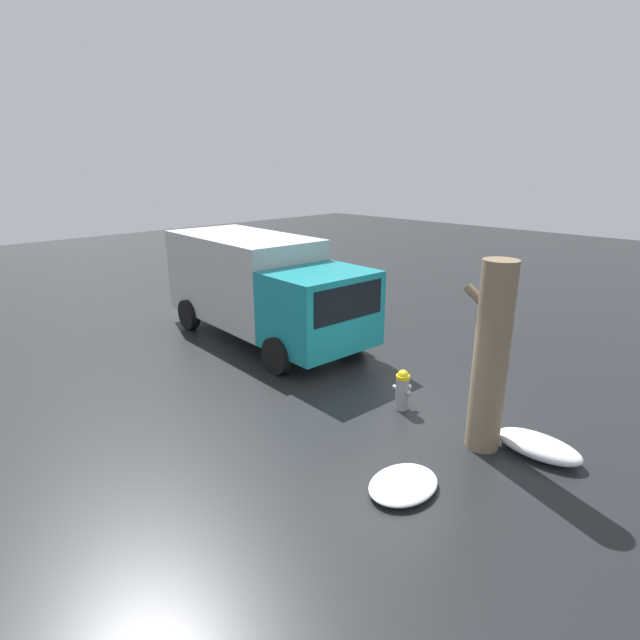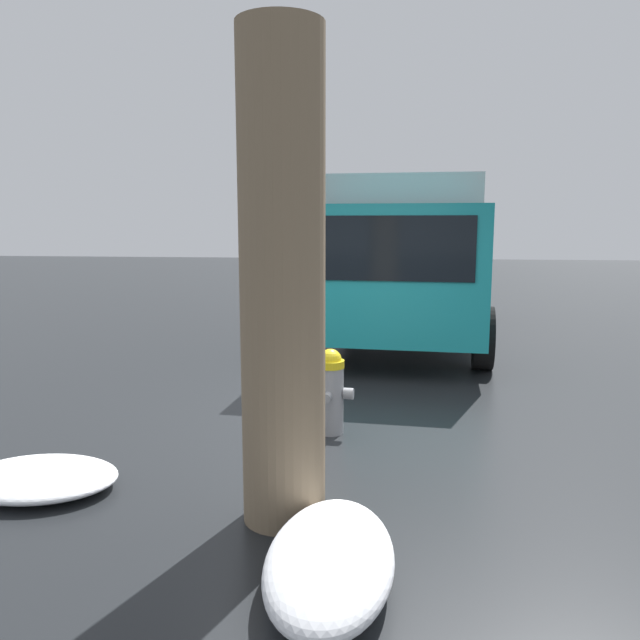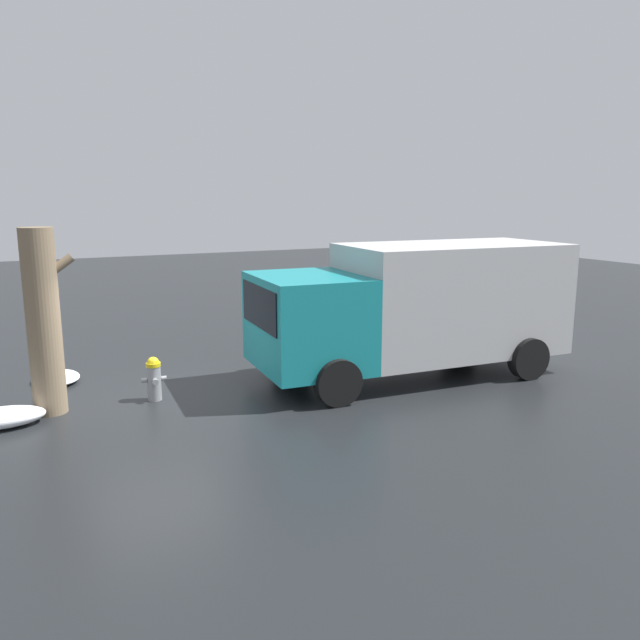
# 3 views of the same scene
# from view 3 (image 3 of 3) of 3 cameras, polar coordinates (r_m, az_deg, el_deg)

# --- Properties ---
(ground_plane) EXTENTS (60.00, 60.00, 0.00)m
(ground_plane) POSITION_cam_3_polar(r_m,az_deg,el_deg) (12.48, -14.84, -7.07)
(ground_plane) COLOR black
(fire_hydrant) EXTENTS (0.47, 0.37, 0.85)m
(fire_hydrant) POSITION_cam_3_polar(r_m,az_deg,el_deg) (12.35, -14.94, -5.15)
(fire_hydrant) COLOR gray
(fire_hydrant) RESTS_ON ground_plane
(tree_trunk) EXTENTS (0.88, 0.58, 3.32)m
(tree_trunk) POSITION_cam_3_polar(r_m,az_deg,el_deg) (11.99, -23.94, -0.14)
(tree_trunk) COLOR #7F6B51
(tree_trunk) RESTS_ON ground_plane
(delivery_truck) EXTENTS (6.91, 3.12, 2.83)m
(delivery_truck) POSITION_cam_3_polar(r_m,az_deg,el_deg) (13.56, 8.86, 1.38)
(delivery_truck) COLOR teal
(delivery_truck) RESTS_ON ground_plane
(snow_pile_by_hydrant) EXTENTS (1.44, 0.74, 0.33)m
(snow_pile_by_hydrant) POSITION_cam_3_polar(r_m,az_deg,el_deg) (11.95, -27.21, -7.97)
(snow_pile_by_hydrant) COLOR white
(snow_pile_by_hydrant) RESTS_ON ground_plane
(snow_pile_curbside) EXTENTS (0.92, 1.24, 0.18)m
(snow_pile_curbside) POSITION_cam_3_polar(r_m,az_deg,el_deg) (14.30, -22.95, -4.88)
(snow_pile_curbside) COLOR white
(snow_pile_curbside) RESTS_ON ground_plane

